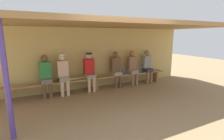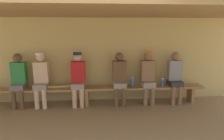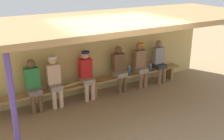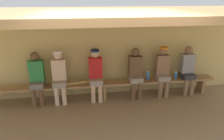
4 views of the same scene
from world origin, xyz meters
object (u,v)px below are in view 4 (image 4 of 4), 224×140
player_leftmost (162,69)px  player_in_white (37,76)px  bench (104,85)px  player_in_red (59,75)px  player_rightmost (96,73)px  baseball_bat (81,83)px  water_bottle_orange (176,75)px  player_middle (135,71)px  water_bottle_clear (148,76)px  player_near_post (188,68)px

player_leftmost → player_in_white: bearing=-180.0°
bench → player_in_red: player_in_red is taller
bench → player_rightmost: 0.41m
player_rightmost → baseball_bat: bearing=-179.5°
bench → player_leftmost: player_leftmost is taller
baseball_bat → player_rightmost: bearing=-7.7°
baseball_bat → water_bottle_orange: bearing=-8.7°
player_middle → player_in_red: bearing=180.0°
water_bottle_clear → bench: bearing=-178.7°
player_near_post → player_in_white: 3.94m
player_rightmost → baseball_bat: size_ratio=1.71×
bench → player_near_post: size_ratio=4.49×
player_middle → water_bottle_clear: (0.35, 0.02, -0.16)m
water_bottle_orange → player_rightmost: bearing=179.3°
player_in_white → water_bottle_orange: 3.60m
player_in_white → baseball_bat: size_ratio=1.70×
bench → water_bottle_orange: 1.96m
player_rightmost → player_near_post: 2.49m
player_in_white → player_middle: same height
player_middle → water_bottle_orange: (1.12, -0.03, -0.17)m
bench → player_rightmost: (-0.21, 0.00, 0.36)m
player_leftmost → player_in_red: 2.68m
player_near_post → player_in_red: 3.40m
water_bottle_orange → player_in_white: bearing=179.6°
player_rightmost → player_middle: size_ratio=1.01×
player_near_post → player_middle: bearing=180.0°
player_rightmost → player_in_white: (-1.44, -0.00, -0.02)m
bench → player_rightmost: player_rightmost is taller
player_rightmost → player_near_post: player_rightmost is taller
player_near_post → player_in_red: size_ratio=0.99×
bench → player_in_white: (-1.65, 0.00, 0.34)m
water_bottle_clear → water_bottle_orange: size_ratio=1.14×
baseball_bat → player_middle: bearing=-8.1°
player_middle → player_in_white: bearing=180.0°
player_in_red → water_bottle_orange: (3.06, -0.03, -0.19)m
bench → player_near_post: (2.29, 0.00, 0.34)m
player_in_white → water_bottle_orange: bearing=-0.4°
water_bottle_clear → water_bottle_orange: 0.76m
bench → player_in_red: bearing=179.8°
player_near_post → player_in_red: bearing=180.0°
water_bottle_clear → player_leftmost: bearing=-3.5°
player_in_white → player_leftmost: bearing=0.0°
player_near_post → water_bottle_orange: bearing=-175.7°
player_middle → baseball_bat: player_middle is taller
player_in_red → water_bottle_clear: player_in_red is taller
player_rightmost → player_leftmost: (1.78, 0.00, 0.00)m
player_in_red → player_in_white: 0.54m
bench → player_leftmost: bearing=0.1°
player_leftmost → water_bottle_orange: (0.38, -0.03, -0.19)m
bench → player_in_white: 1.68m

